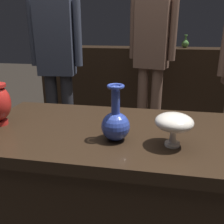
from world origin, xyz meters
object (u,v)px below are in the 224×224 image
shelf_vase_far_left (65,36)px  visitor_near_left (57,57)px  vase_centerpiece (116,123)px  shelf_vase_right (185,43)px  vase_tall_behind (174,123)px  visitor_center_back (152,51)px

shelf_vase_far_left → visitor_near_left: (0.34, -1.14, -0.14)m
visitor_near_left → shelf_vase_far_left: bearing=-79.7°
vase_centerpiece → shelf_vase_right: size_ratio=1.51×
visitor_near_left → shelf_vase_right: bearing=-143.6°
vase_centerpiece → visitor_near_left: bearing=121.3°
vase_centerpiece → vase_tall_behind: bearing=-3.4°
vase_centerpiece → visitor_near_left: visitor_near_left is taller
shelf_vase_far_left → visitor_center_back: visitor_center_back is taller
vase_centerpiece → visitor_near_left: size_ratio=0.14×
visitor_near_left → vase_tall_behind: bearing=121.7°
shelf_vase_right → visitor_near_left: size_ratio=0.09×
visitor_near_left → visitor_center_back: bearing=-160.5°
shelf_vase_far_left → vase_centerpiece: bearing=-65.3°
visitor_center_back → vase_centerpiece: bearing=103.0°
vase_centerpiece → shelf_vase_right: (0.47, 2.36, 0.17)m
vase_centerpiece → visitor_center_back: (0.09, 1.63, 0.14)m
vase_centerpiece → visitor_near_left: (-0.75, 1.23, 0.11)m
shelf_vase_right → shelf_vase_far_left: size_ratio=0.55×
vase_centerpiece → vase_tall_behind: size_ratio=1.57×
visitor_center_back → shelf_vase_far_left: bearing=-16.0°
visitor_center_back → visitor_near_left: bearing=41.9°
shelf_vase_right → visitor_near_left: visitor_near_left is taller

